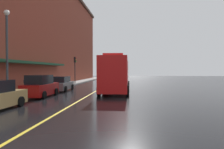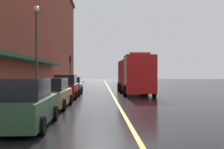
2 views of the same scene
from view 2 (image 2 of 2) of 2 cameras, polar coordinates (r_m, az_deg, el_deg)
ground_plane at (r=33.52m, az=-0.53°, el=-3.14°), size 112.00×112.00×0.00m
sidewalk_left at (r=33.87m, az=-11.09°, el=-2.98°), size 2.40×70.00×0.15m
lane_center_stripe at (r=33.52m, az=-0.53°, el=-3.13°), size 0.16×70.00×0.01m
brick_building_left at (r=34.91m, az=-21.17°, el=11.67°), size 10.55×64.00×17.80m
parked_car_0 at (r=10.66m, az=-18.01°, el=-6.03°), size 2.11×4.48×1.83m
parked_car_1 at (r=16.35m, az=-12.47°, el=-3.96°), size 2.06×4.67×1.73m
parked_car_2 at (r=22.44m, az=-9.57°, el=-2.62°), size 1.99×4.18×1.89m
parked_car_3 at (r=27.74m, az=-8.39°, el=-2.29°), size 2.20×4.52×1.62m
fire_truck at (r=26.88m, az=4.74°, el=-0.13°), size 2.95×9.18×3.80m
parking_meter_0 at (r=22.71m, az=-13.16°, el=-2.13°), size 0.14×0.18×1.33m
parking_meter_1 at (r=17.95m, az=-16.04°, el=-2.78°), size 0.14×0.18×1.33m
street_lamp_left at (r=21.39m, az=-15.56°, el=6.68°), size 0.44×0.44×6.94m
traffic_light_near at (r=38.32m, az=-8.71°, el=2.01°), size 0.38×0.36×4.30m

